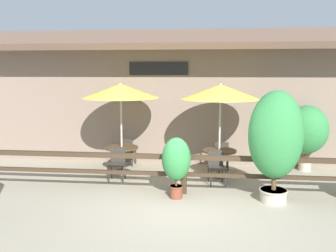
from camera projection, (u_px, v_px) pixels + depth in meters
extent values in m
plane|color=#9E937F|center=(180.00, 209.00, 8.00)|extent=(60.00, 60.00, 0.00)
cube|color=gray|center=(191.00, 107.00, 11.87)|extent=(14.00, 0.40, 3.60)
cube|color=brown|center=(191.00, 39.00, 11.02)|extent=(14.28, 1.48, 0.70)
cube|color=black|center=(159.00, 69.00, 11.58)|extent=(1.83, 0.04, 0.40)
cube|color=#3D2D1E|center=(184.00, 157.00, 8.90)|extent=(10.40, 0.14, 0.11)
cube|color=#3D2D1E|center=(184.00, 174.00, 8.96)|extent=(10.40, 0.10, 0.09)
cube|color=#3D2D1E|center=(184.00, 174.00, 8.96)|extent=(0.14, 0.14, 0.95)
cylinder|color=#B7B2A8|center=(121.00, 134.00, 10.78)|extent=(0.06, 0.06, 2.23)
cone|color=#EAD64C|center=(121.00, 91.00, 10.60)|extent=(2.18, 2.18, 0.40)
sphere|color=#B2ADA3|center=(121.00, 84.00, 10.57)|extent=(0.07, 0.07, 0.07)
cylinder|color=#4C3826|center=(122.00, 148.00, 10.84)|extent=(0.95, 0.95, 0.05)
cylinder|color=#333333|center=(122.00, 160.00, 10.89)|extent=(0.07, 0.07, 0.70)
cylinder|color=#333333|center=(122.00, 171.00, 10.94)|extent=(0.52, 0.52, 0.03)
cube|color=#332D28|center=(117.00, 164.00, 10.07)|extent=(0.45, 0.45, 0.05)
cube|color=#332D28|center=(118.00, 155.00, 10.22)|extent=(0.40, 0.06, 0.40)
cylinder|color=#2D2D2D|center=(109.00, 175.00, 9.92)|extent=(0.04, 0.04, 0.41)
cylinder|color=#2D2D2D|center=(123.00, 175.00, 9.90)|extent=(0.04, 0.04, 0.41)
cylinder|color=#2D2D2D|center=(111.00, 171.00, 10.30)|extent=(0.04, 0.04, 0.41)
cylinder|color=#2D2D2D|center=(125.00, 171.00, 10.28)|extent=(0.04, 0.04, 0.41)
cube|color=#332D28|center=(128.00, 151.00, 11.69)|extent=(0.45, 0.45, 0.05)
cube|color=#332D28|center=(126.00, 146.00, 11.47)|extent=(0.40, 0.07, 0.40)
cylinder|color=#2D2D2D|center=(136.00, 158.00, 11.87)|extent=(0.04, 0.04, 0.41)
cylinder|color=#2D2D2D|center=(124.00, 157.00, 11.94)|extent=(0.04, 0.04, 0.41)
cylinder|color=#2D2D2D|center=(132.00, 160.00, 11.50)|extent=(0.04, 0.04, 0.41)
cylinder|color=#2D2D2D|center=(121.00, 160.00, 11.57)|extent=(0.04, 0.04, 0.41)
cylinder|color=#B7B2A8|center=(220.00, 137.00, 10.35)|extent=(0.06, 0.06, 2.23)
cone|color=#EAD64C|center=(220.00, 92.00, 10.16)|extent=(2.18, 2.18, 0.40)
sphere|color=#B2ADA3|center=(221.00, 84.00, 10.13)|extent=(0.07, 0.07, 0.07)
cylinder|color=#4C3826|center=(219.00, 151.00, 10.40)|extent=(0.95, 0.95, 0.05)
cylinder|color=#333333|center=(219.00, 164.00, 10.46)|extent=(0.07, 0.07, 0.70)
cylinder|color=#333333|center=(219.00, 176.00, 10.51)|extent=(0.52, 0.52, 0.03)
cube|color=#332D28|center=(217.00, 168.00, 9.70)|extent=(0.49, 0.49, 0.05)
cube|color=#332D28|center=(216.00, 158.00, 9.85)|extent=(0.40, 0.11, 0.40)
cylinder|color=#2D2D2D|center=(211.00, 179.00, 9.53)|extent=(0.04, 0.04, 0.41)
cylinder|color=#2D2D2D|center=(226.00, 179.00, 9.56)|extent=(0.04, 0.04, 0.41)
cylinder|color=#2D2D2D|center=(208.00, 175.00, 9.91)|extent=(0.04, 0.04, 0.41)
cylinder|color=#2D2D2D|center=(222.00, 174.00, 9.93)|extent=(0.04, 0.04, 0.41)
cube|color=#332D28|center=(221.00, 155.00, 11.19)|extent=(0.43, 0.43, 0.05)
cube|color=#332D28|center=(222.00, 149.00, 10.97)|extent=(0.40, 0.05, 0.40)
cylinder|color=#2D2D2D|center=(227.00, 161.00, 11.40)|extent=(0.04, 0.04, 0.41)
cylinder|color=#2D2D2D|center=(214.00, 161.00, 11.43)|extent=(0.04, 0.04, 0.41)
cylinder|color=#2D2D2D|center=(228.00, 164.00, 11.03)|extent=(0.04, 0.04, 0.41)
cylinder|color=#2D2D2D|center=(215.00, 164.00, 11.06)|extent=(0.04, 0.04, 0.41)
cylinder|color=#B7AD99|center=(273.00, 196.00, 8.43)|extent=(0.58, 0.58, 0.29)
cylinder|color=#B7AD99|center=(273.00, 190.00, 8.41)|extent=(0.63, 0.63, 0.04)
cylinder|color=brown|center=(274.00, 177.00, 8.37)|extent=(0.11, 0.11, 0.59)
ellipsoid|color=#338442|center=(276.00, 135.00, 8.23)|extent=(1.20, 1.08, 1.97)
cylinder|color=brown|center=(176.00, 192.00, 8.67)|extent=(0.29, 0.29, 0.29)
cylinder|color=brown|center=(176.00, 187.00, 8.65)|extent=(0.31, 0.31, 0.04)
cylinder|color=brown|center=(176.00, 180.00, 8.63)|extent=(0.05, 0.05, 0.30)
ellipsoid|color=#338442|center=(176.00, 159.00, 8.56)|extent=(0.67, 0.60, 1.00)
cylinder|color=#B7AD99|center=(305.00, 165.00, 11.09)|extent=(0.35, 0.35, 0.33)
cylinder|color=#B7AD99|center=(305.00, 160.00, 11.07)|extent=(0.38, 0.38, 0.04)
cylinder|color=brown|center=(305.00, 153.00, 11.03)|extent=(0.06, 0.06, 0.43)
ellipsoid|color=#338442|center=(307.00, 130.00, 10.93)|extent=(1.25, 1.12, 1.42)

